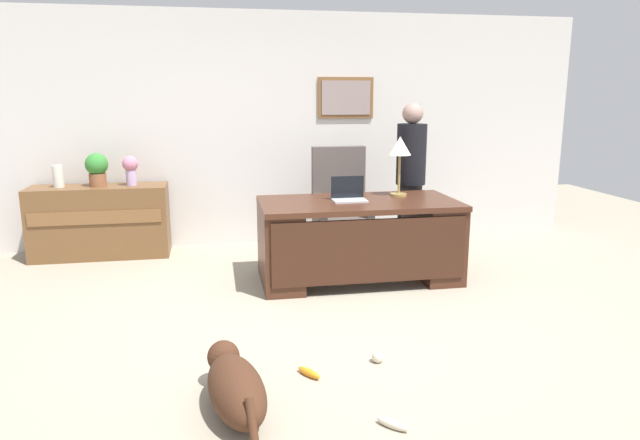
% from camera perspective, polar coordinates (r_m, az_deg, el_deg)
% --- Properties ---
extents(ground_plane, '(12.00, 12.00, 0.00)m').
position_cam_1_polar(ground_plane, '(4.71, 2.01, -9.67)').
color(ground_plane, '#9E937F').
extents(back_wall, '(7.00, 0.16, 2.70)m').
position_cam_1_polar(back_wall, '(6.94, -2.56, 8.95)').
color(back_wall, silver).
rests_on(back_wall, ground_plane).
extents(desk, '(1.88, 0.95, 0.78)m').
position_cam_1_polar(desk, '(5.52, 3.89, -1.74)').
color(desk, '#422316').
rests_on(desk, ground_plane).
extents(credenza, '(1.46, 0.50, 0.79)m').
position_cam_1_polar(credenza, '(6.77, -20.97, -0.14)').
color(credenza, brown).
rests_on(credenza, ground_plane).
extents(armchair, '(0.60, 0.59, 1.19)m').
position_cam_1_polar(armchair, '(6.43, 2.11, 1.20)').
color(armchair, '#564C47').
rests_on(armchair, ground_plane).
extents(person_standing, '(0.32, 0.32, 1.68)m').
position_cam_1_polar(person_standing, '(6.36, 8.98, 4.10)').
color(person_standing, '#262323').
rests_on(person_standing, ground_plane).
extents(dog_lying, '(0.42, 0.89, 0.30)m').
position_cam_1_polar(dog_lying, '(3.41, -8.44, -16.01)').
color(dog_lying, '#472819').
rests_on(dog_lying, ground_plane).
extents(laptop, '(0.32, 0.22, 0.23)m').
position_cam_1_polar(laptop, '(5.47, 2.86, 2.54)').
color(laptop, '#B2B5BA').
rests_on(laptop, desk).
extents(desk_lamp, '(0.22, 0.22, 0.59)m').
position_cam_1_polar(desk_lamp, '(5.72, 7.94, 6.94)').
color(desk_lamp, '#9E8447').
rests_on(desk_lamp, desk).
extents(vase_with_flowers, '(0.17, 0.17, 0.32)m').
position_cam_1_polar(vase_with_flowers, '(6.62, -18.30, 4.94)').
color(vase_with_flowers, '#C1A3D4').
rests_on(vase_with_flowers, credenza).
extents(vase_empty, '(0.11, 0.11, 0.24)m').
position_cam_1_polar(vase_empty, '(6.77, -24.56, 3.97)').
color(vase_empty, silver).
rests_on(vase_empty, credenza).
extents(potted_plant, '(0.24, 0.24, 0.36)m').
position_cam_1_polar(potted_plant, '(6.68, -21.27, 4.83)').
color(potted_plant, brown).
rests_on(potted_plant, credenza).
extents(dog_toy_ball, '(0.08, 0.08, 0.08)m').
position_cam_1_polar(dog_toy_ball, '(3.99, 5.76, -13.36)').
color(dog_toy_ball, beige).
rests_on(dog_toy_ball, ground_plane).
extents(dog_toy_bone, '(0.17, 0.17, 0.05)m').
position_cam_1_polar(dog_toy_bone, '(3.32, 7.25, -19.45)').
color(dog_toy_bone, beige).
rests_on(dog_toy_bone, ground_plane).
extents(dog_toy_plush, '(0.15, 0.19, 0.05)m').
position_cam_1_polar(dog_toy_plush, '(3.81, -1.10, -14.91)').
color(dog_toy_plush, orange).
rests_on(dog_toy_plush, ground_plane).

